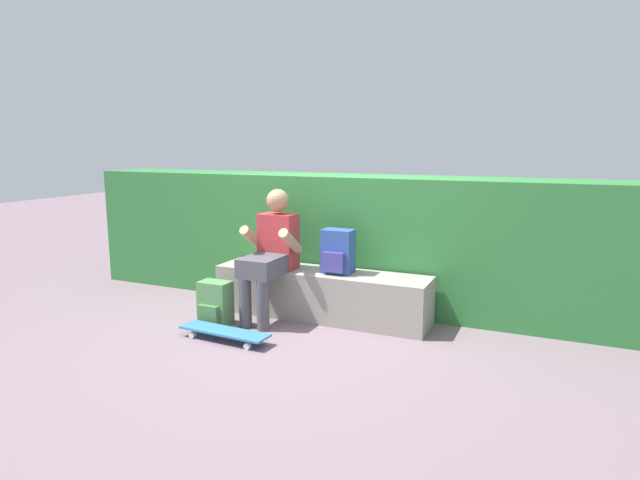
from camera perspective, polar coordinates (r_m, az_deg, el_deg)
name	(u,v)px	position (r m, az deg, el deg)	size (l,w,h in m)	color
ground_plane	(306,327)	(4.82, -1.45, -9.28)	(24.00, 24.00, 0.00)	slate
bench_main	(321,294)	(5.03, 0.13, -5.77)	(2.03, 0.46, 0.45)	gray
person_skater	(271,250)	(4.93, -5.24, -1.11)	(0.49, 0.62, 1.20)	#B73338
skateboard_near_person	(224,332)	(4.57, -10.12, -9.59)	(0.81, 0.25, 0.09)	teal
backpack_on_bench	(337,252)	(4.86, 1.87, -1.29)	(0.28, 0.23, 0.40)	#2D4C99
backpack_on_ground	(215,304)	(4.92, -11.11, -6.71)	(0.28, 0.23, 0.40)	#51894C
hedge_row	(349,239)	(5.48, 3.10, 0.10)	(5.83, 0.71, 1.30)	#2F7536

